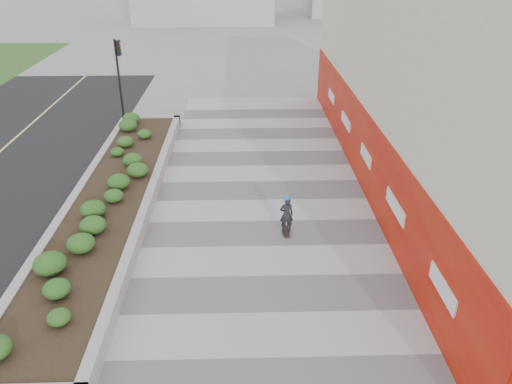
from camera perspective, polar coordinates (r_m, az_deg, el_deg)
ground at (r=12.81m, az=2.07°, el=-16.51°), size 160.00×160.00×0.00m
walkway at (r=15.12m, az=1.38°, el=-8.67°), size 8.00×36.00×0.01m
building at (r=20.39m, az=21.02°, el=11.47°), size 6.04×24.08×8.00m
planter at (r=18.93m, az=-16.11°, el=-0.52°), size 3.00×18.00×0.90m
traffic_signal_near at (r=28.22m, az=-15.38°, el=13.62°), size 0.33×0.28×4.20m
manhole_cover at (r=15.15m, az=3.29°, el=-8.63°), size 0.44×0.44×0.01m
skateboarder at (r=16.47m, az=3.50°, el=-2.55°), size 0.49×0.72×1.41m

